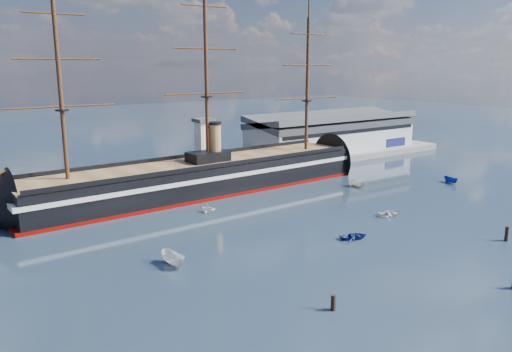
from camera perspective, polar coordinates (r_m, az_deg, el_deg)
ground at (r=112.16m, az=1.09°, el=-3.64°), size 600.00×600.00×0.00m
quay at (r=146.65m, az=-4.04°, el=0.23°), size 180.00×18.00×2.00m
warehouse at (r=177.27m, az=8.69°, el=4.90°), size 63.00×21.00×11.60m
quay_tower at (r=138.85m, az=-5.94°, el=3.59°), size 5.00×5.00×15.00m
warship at (r=124.04m, az=-6.96°, el=-0.21°), size 113.19×19.75×53.94m
motorboat_a at (r=81.93m, az=-9.40°, el=-10.11°), size 7.21×2.90×2.84m
motorboat_b at (r=94.41m, az=11.12°, el=-7.06°), size 2.30×3.45×1.50m
motorboat_c at (r=133.52m, az=11.51°, el=-1.23°), size 5.83×2.18×2.32m
motorboat_d at (r=109.09m, az=-5.50°, el=-4.17°), size 6.22×5.06×2.11m
motorboat_e at (r=109.92m, az=15.08°, el=-4.43°), size 2.45×3.50×1.52m
motorboat_f at (r=145.10m, az=21.36°, el=-0.75°), size 5.66×2.86×2.16m
piling_near_left at (r=68.29m, az=8.78°, el=-14.94°), size 0.64×0.64×2.85m
piling_near_right at (r=102.31m, az=26.65°, el=-6.65°), size 0.64×0.64×3.45m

